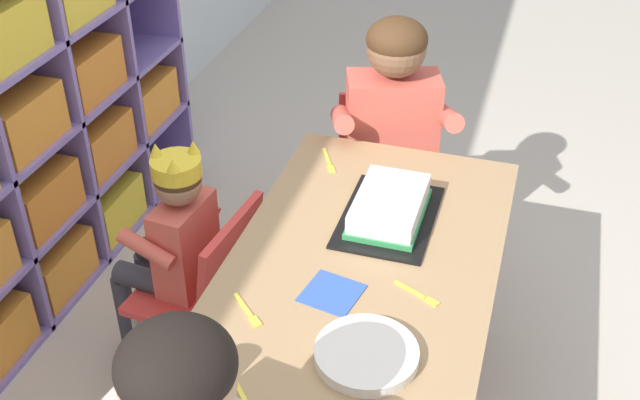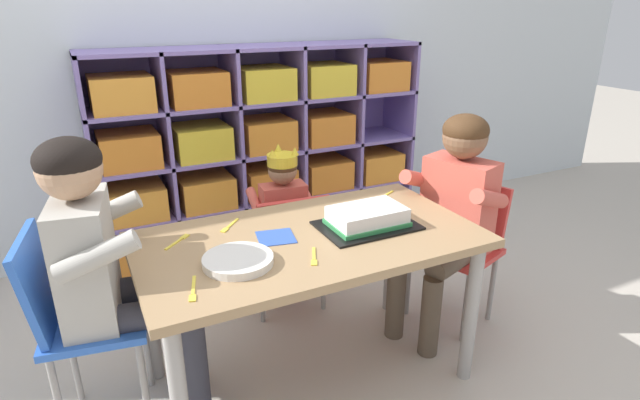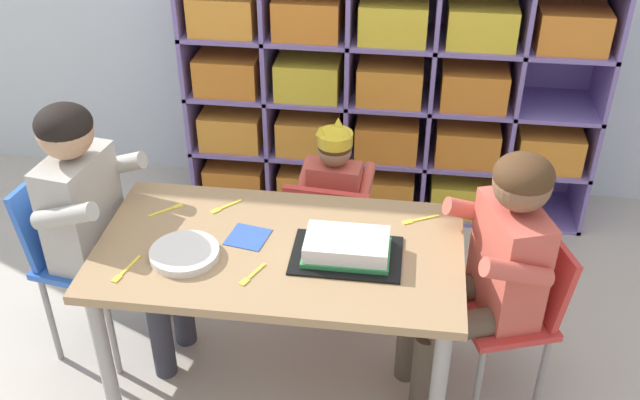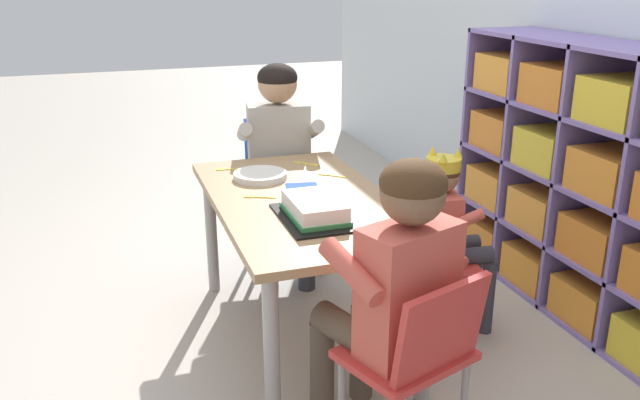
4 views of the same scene
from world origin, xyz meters
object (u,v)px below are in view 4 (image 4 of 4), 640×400
adult_helper_seated (280,148)px  fork_near_child_seat (257,197)px  guest_at_table_side (395,278)px  fork_by_napkin (402,233)px  child_with_crown (450,221)px  birthday_cake_on_tray (315,210)px  fork_scattered_mid_table (331,175)px  fork_at_table_front_edge (230,169)px  classroom_chair_adult_side (278,178)px  fork_near_cake_tray (308,164)px  paper_plate_stack (260,175)px  classroom_chair_blue (424,254)px  classroom_chair_guest_side (418,353)px  activity_table (302,216)px

adult_helper_seated → fork_near_child_seat: (0.61, -0.26, -0.02)m
guest_at_table_side → fork_by_napkin: guest_at_table_side is taller
child_with_crown → birthday_cake_on_tray: (0.10, -0.61, 0.16)m
birthday_cake_on_tray → fork_scattered_mid_table: (-0.47, 0.23, -0.03)m
child_with_crown → birthday_cake_on_tray: child_with_crown is taller
child_with_crown → fork_at_table_front_edge: size_ratio=5.60×
classroom_chair_adult_side → fork_near_cake_tray: size_ratio=7.05×
classroom_chair_adult_side → adult_helper_seated: 0.23m
fork_at_table_front_edge → fork_by_napkin: bearing=-50.6°
fork_near_child_seat → adult_helper_seated: bearing=92.0°
birthday_cake_on_tray → fork_near_cake_tray: birthday_cake_on_tray is taller
fork_scattered_mid_table → fork_by_napkin: same height
classroom_chair_adult_side → fork_at_table_front_edge: size_ratio=5.20×
birthday_cake_on_tray → fork_by_napkin: birthday_cake_on_tray is taller
birthday_cake_on_tray → fork_scattered_mid_table: size_ratio=3.49×
paper_plate_stack → classroom_chair_adult_side: bearing=156.8°
guest_at_table_side → fork_at_table_front_edge: (-1.18, -0.26, 0.03)m
fork_at_table_front_edge → adult_helper_seated: bearing=51.2°
birthday_cake_on_tray → fork_at_table_front_edge: (-0.70, -0.17, -0.03)m
fork_scattered_mid_table → fork_near_child_seat: bearing=-111.1°
adult_helper_seated → fork_near_cake_tray: 0.25m
guest_at_table_side → fork_near_cake_tray: bearing=-113.4°
classroom_chair_blue → classroom_chair_guest_side: (0.70, -0.38, 0.03)m
fork_scattered_mid_table → fork_near_cake_tray: 0.20m
activity_table → classroom_chair_blue: activity_table is taller
fork_scattered_mid_table → guest_at_table_side: bearing=-54.7°
adult_helper_seated → fork_near_child_seat: 0.67m
fork_near_cake_tray → fork_by_napkin: same height
classroom_chair_adult_side → fork_scattered_mid_table: bearing=-72.2°
guest_at_table_side → fork_near_child_seat: bearing=-92.0°
fork_scattered_mid_table → fork_near_child_seat: (0.18, -0.37, 0.00)m
activity_table → fork_near_cake_tray: bearing=159.3°
fork_scattered_mid_table → fork_near_cake_tray: bearing=145.2°
fork_near_cake_tray → fork_by_napkin: bearing=140.8°
classroom_chair_blue → guest_at_table_side: guest_at_table_side is taller
activity_table → paper_plate_stack: (-0.30, -0.09, 0.09)m
birthday_cake_on_tray → child_with_crown: bearing=99.4°
adult_helper_seated → guest_at_table_side: adult_helper_seated is taller
adult_helper_seated → fork_scattered_mid_table: size_ratio=10.08×
classroom_chair_blue → fork_near_child_seat: 0.73m
child_with_crown → guest_at_table_side: 0.79m
activity_table → fork_near_child_seat: bearing=-110.3°
adult_helper_seated → guest_at_table_side: size_ratio=1.07×
fork_by_napkin → classroom_chair_blue: bearing=114.1°
fork_near_child_seat → classroom_chair_blue: bearing=9.9°
fork_by_napkin → fork_near_cake_tray: bearing=156.0°
adult_helper_seated → fork_by_napkin: 1.14m
birthday_cake_on_tray → classroom_chair_blue: bearing=102.3°
child_with_crown → classroom_chair_guest_side: size_ratio=1.24×
classroom_chair_adult_side → fork_near_child_seat: classroom_chair_adult_side is taller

